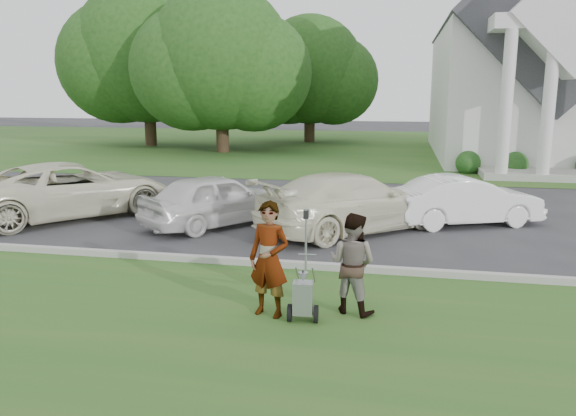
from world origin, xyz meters
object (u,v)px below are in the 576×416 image
(car_c, at_px, (351,202))
(parking_meter_near, at_px, (306,234))
(person_left, at_px, (269,260))
(tree_far, at_px, (147,59))
(striping_cart, at_px, (303,299))
(car_a, at_px, (72,189))
(person_right, at_px, (352,264))
(church, at_px, (526,47))
(tree_left, at_px, (221,65))
(car_b, at_px, (217,199))
(tree_back, at_px, (310,75))
(car_d, at_px, (465,200))

(car_c, bearing_deg, parking_meter_near, 128.18)
(person_left, height_order, parking_meter_near, person_left)
(tree_far, height_order, striping_cart, tree_far)
(car_a, bearing_deg, tree_far, -31.21)
(person_right, relative_size, parking_meter_near, 1.22)
(church, relative_size, tree_left, 2.27)
(tree_left, height_order, car_b, tree_left)
(striping_cart, height_order, person_left, person_left)
(striping_cart, bearing_deg, church, 68.02)
(church, height_order, tree_back, church)
(church, distance_m, tree_back, 14.77)
(tree_far, relative_size, tree_back, 1.21)
(parking_meter_near, bearing_deg, car_d, 56.07)
(tree_left, xyz_separation_m, tree_back, (4.00, 8.00, -0.38))
(person_left, bearing_deg, car_d, 76.79)
(tree_far, relative_size, person_left, 6.17)
(parking_meter_near, relative_size, car_a, 0.24)
(tree_back, xyz_separation_m, person_left, (4.49, -31.96, -3.78))
(tree_far, relative_size, car_d, 2.86)
(tree_back, distance_m, parking_meter_near, 30.55)
(church, bearing_deg, parking_meter_near, -109.71)
(tree_back, height_order, car_b, tree_back)
(tree_left, bearing_deg, car_d, -53.55)
(person_left, distance_m, person_right, 1.36)
(tree_left, relative_size, car_d, 2.61)
(striping_cart, height_order, car_b, car_b)
(church, xyz_separation_m, tree_far, (-23.01, 1.87, -0.25))
(parking_meter_near, bearing_deg, car_b, 128.77)
(striping_cart, bearing_deg, parking_meter_near, 93.83)
(parking_meter_near, xyz_separation_m, car_d, (3.55, 5.27, -0.20))
(tree_far, bearing_deg, person_left, -61.74)
(person_left, bearing_deg, tree_far, 132.56)
(person_right, height_order, car_a, person_right)
(striping_cart, xyz_separation_m, person_left, (-0.58, 0.14, 0.56))
(tree_left, distance_m, parking_meter_near, 23.99)
(tree_far, bearing_deg, car_b, -61.04)
(person_left, bearing_deg, person_right, 31.40)
(church, xyz_separation_m, tree_back, (-13.01, 6.87, -1.21))
(tree_left, bearing_deg, car_a, -86.27)
(tree_left, relative_size, tree_far, 0.91)
(car_c, bearing_deg, tree_left, -16.56)
(tree_left, bearing_deg, striping_cart, -69.37)
(tree_far, distance_m, car_d, 27.32)
(car_a, bearing_deg, parking_meter_near, -168.54)
(person_right, xyz_separation_m, car_a, (-8.63, 5.74, -0.04))
(person_right, relative_size, car_c, 0.32)
(person_left, distance_m, car_d, 8.25)
(car_a, xyz_separation_m, car_d, (11.14, 1.17, -0.13))
(tree_back, xyz_separation_m, car_b, (1.66, -26.08, -4.01))
(parking_meter_near, height_order, car_a, car_a)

